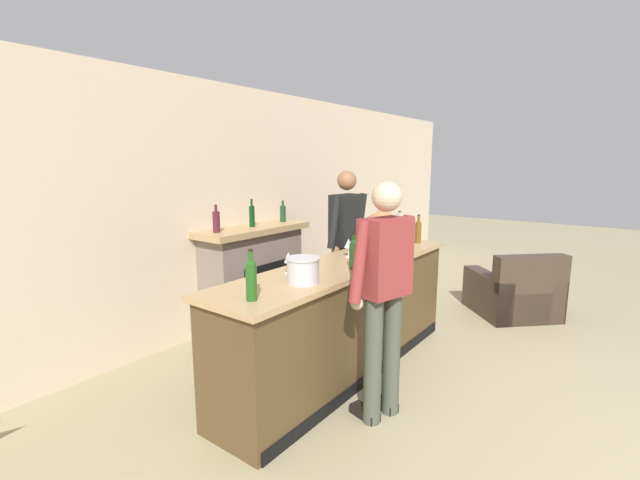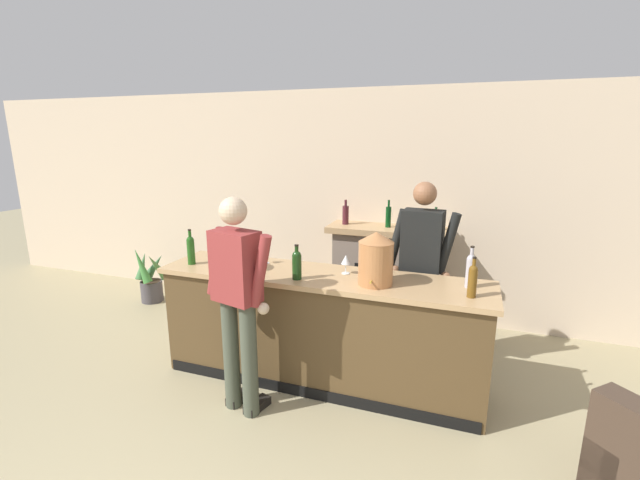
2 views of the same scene
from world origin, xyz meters
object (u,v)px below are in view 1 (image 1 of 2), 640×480
object	(u,v)px
copper_dispenser	(382,231)
ice_bucket_steel	(303,270)
wine_glass_front_right	(348,244)
fireplace_stone	(254,275)
wine_bottle_chardonnay_pale	(418,231)
wine_glass_mid_counter	(288,258)
armchair_black	(515,295)
person_customer	(384,292)
person_bartender	(346,244)
wine_bottle_cabernet_heavy	(354,252)
wine_bottle_rose_blush	(399,228)
wine_bottle_riesling_slim	(251,278)

from	to	relation	value
copper_dispenser	ice_bucket_steel	distance (m)	1.25
wine_glass_front_right	fireplace_stone	bearing A→B (deg)	85.16
wine_bottle_chardonnay_pale	wine_glass_mid_counter	world-z (taller)	wine_bottle_chardonnay_pale
armchair_black	person_customer	distance (m)	3.03
armchair_black	wine_glass_mid_counter	size ratio (longest dim) A/B	7.24
person_bartender	wine_bottle_cabernet_heavy	distance (m)	1.18
copper_dispenser	wine_glass_mid_counter	bearing A→B (deg)	168.23
person_customer	wine_glass_front_right	xyz separation A→B (m)	(0.66, 0.73, 0.16)
ice_bucket_steel	wine_glass_mid_counter	size ratio (longest dim) A/B	1.45
person_customer	fireplace_stone	bearing A→B (deg)	69.99
person_bartender	copper_dispenser	size ratio (longest dim) A/B	4.14
armchair_black	wine_glass_mid_counter	world-z (taller)	wine_glass_mid_counter
ice_bucket_steel	wine_bottle_rose_blush	distance (m)	1.99
wine_bottle_riesling_slim	wine_bottle_chardonnay_pale	world-z (taller)	wine_bottle_riesling_slim
wine_bottle_cabernet_heavy	wine_glass_mid_counter	xyz separation A→B (m)	(-0.45, 0.33, -0.01)
person_customer	ice_bucket_steel	size ratio (longest dim) A/B	7.07
ice_bucket_steel	wine_glass_mid_counter	bearing A→B (deg)	61.42
armchair_black	copper_dispenser	world-z (taller)	copper_dispenser
wine_bottle_rose_blush	person_customer	bearing A→B (deg)	-156.71
person_bartender	wine_glass_mid_counter	world-z (taller)	person_bartender
copper_dispenser	ice_bucket_steel	xyz separation A→B (m)	(-1.25, -0.04, -0.12)
fireplace_stone	person_bartender	xyz separation A→B (m)	(0.48, -0.98, 0.41)
person_customer	wine_bottle_riesling_slim	size ratio (longest dim) A/B	5.27
person_customer	wine_glass_front_right	world-z (taller)	person_customer
person_customer	person_bartender	xyz separation A→B (m)	(1.25, 1.15, 0.03)
fireplace_stone	person_customer	world-z (taller)	person_customer
wine_bottle_cabernet_heavy	copper_dispenser	bearing A→B (deg)	8.49
person_customer	wine_bottle_chardonnay_pale	world-z (taller)	person_customer
person_customer	wine_glass_mid_counter	size ratio (longest dim) A/B	10.24
wine_bottle_cabernet_heavy	wine_bottle_riesling_slim	world-z (taller)	wine_bottle_riesling_slim
ice_bucket_steel	person_customer	bearing A→B (deg)	-60.50
wine_bottle_rose_blush	armchair_black	bearing A→B (deg)	-38.77
wine_bottle_cabernet_heavy	wine_glass_front_right	size ratio (longest dim) A/B	1.76
wine_bottle_riesling_slim	wine_bottle_chardonnay_pale	bearing A→B (deg)	-0.41
armchair_black	copper_dispenser	xyz separation A→B (m)	(-1.97, 0.82, 0.98)
fireplace_stone	armchair_black	world-z (taller)	fireplace_stone
wine_bottle_rose_blush	wine_bottle_riesling_slim	bearing A→B (deg)	-175.34
armchair_black	copper_dispenser	size ratio (longest dim) A/B	2.86
armchair_black	fireplace_stone	bearing A→B (deg)	131.90
fireplace_stone	ice_bucket_steel	xyz separation A→B (m)	(-1.06, -1.62, 0.52)
wine_bottle_chardonnay_pale	wine_glass_mid_counter	xyz separation A→B (m)	(-1.84, 0.27, -0.02)
fireplace_stone	wine_bottle_riesling_slim	distance (m)	2.32
armchair_black	wine_bottle_rose_blush	world-z (taller)	wine_bottle_rose_blush
wine_bottle_chardonnay_pale	ice_bucket_steel	bearing A→B (deg)	179.86
copper_dispenser	wine_glass_mid_counter	distance (m)	1.13
armchair_black	wine_glass_mid_counter	distance (m)	3.36
wine_bottle_cabernet_heavy	wine_bottle_chardonnay_pale	distance (m)	1.39
person_bartender	wine_glass_front_right	distance (m)	0.74
wine_bottle_riesling_slim	wine_glass_front_right	world-z (taller)	wine_bottle_riesling_slim
wine_bottle_riesling_slim	wine_bottle_chardonnay_pale	size ratio (longest dim) A/B	1.07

